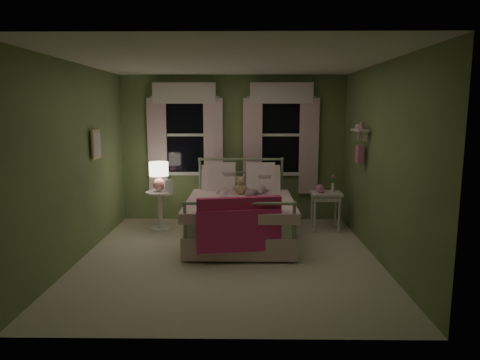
{
  "coord_description": "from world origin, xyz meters",
  "views": [
    {
      "loc": [
        0.22,
        -5.58,
        1.99
      ],
      "look_at": [
        0.15,
        0.45,
        1.0
      ],
      "focal_mm": 32.0,
      "sensor_mm": 36.0,
      "label": 1
    }
  ],
  "objects_px": {
    "child_left": "(223,175)",
    "child_right": "(258,175)",
    "nightstand_right": "(326,198)",
    "bed": "(240,216)",
    "table_lamp": "(159,173)",
    "teddy_bear": "(240,187)",
    "nightstand_left": "(160,205)"
  },
  "relations": [
    {
      "from": "bed",
      "to": "nightstand_right",
      "type": "distance_m",
      "value": 1.52
    },
    {
      "from": "child_right",
      "to": "bed",
      "type": "bearing_deg",
      "value": 82.57
    },
    {
      "from": "table_lamp",
      "to": "nightstand_right",
      "type": "relative_size",
      "value": 0.75
    },
    {
      "from": "table_lamp",
      "to": "bed",
      "type": "bearing_deg",
      "value": -23.22
    },
    {
      "from": "bed",
      "to": "child_right",
      "type": "relative_size",
      "value": 2.63
    },
    {
      "from": "bed",
      "to": "child_left",
      "type": "height_order",
      "value": "child_left"
    },
    {
      "from": "teddy_bear",
      "to": "table_lamp",
      "type": "distance_m",
      "value": 1.4
    },
    {
      "from": "child_right",
      "to": "child_left",
      "type": "bearing_deg",
      "value": 26.17
    },
    {
      "from": "child_right",
      "to": "table_lamp",
      "type": "height_order",
      "value": "child_right"
    },
    {
      "from": "table_lamp",
      "to": "child_right",
      "type": "bearing_deg",
      "value": -5.56
    },
    {
      "from": "nightstand_left",
      "to": "child_right",
      "type": "bearing_deg",
      "value": -5.56
    },
    {
      "from": "teddy_bear",
      "to": "nightstand_left",
      "type": "distance_m",
      "value": 1.44
    },
    {
      "from": "nightstand_left",
      "to": "table_lamp",
      "type": "xyz_separation_m",
      "value": [
        0.0,
        0.0,
        0.54
      ]
    },
    {
      "from": "child_left",
      "to": "child_right",
      "type": "relative_size",
      "value": 0.98
    },
    {
      "from": "nightstand_left",
      "to": "bed",
      "type": "bearing_deg",
      "value": -23.22
    },
    {
      "from": "nightstand_left",
      "to": "table_lamp",
      "type": "height_order",
      "value": "table_lamp"
    },
    {
      "from": "child_left",
      "to": "child_right",
      "type": "bearing_deg",
      "value": -179.17
    },
    {
      "from": "child_left",
      "to": "table_lamp",
      "type": "height_order",
      "value": "child_left"
    },
    {
      "from": "teddy_bear",
      "to": "table_lamp",
      "type": "height_order",
      "value": "table_lamp"
    },
    {
      "from": "child_left",
      "to": "nightstand_right",
      "type": "distance_m",
      "value": 1.74
    },
    {
      "from": "teddy_bear",
      "to": "nightstand_right",
      "type": "xyz_separation_m",
      "value": [
        1.41,
        0.3,
        -0.24
      ]
    },
    {
      "from": "bed",
      "to": "teddy_bear",
      "type": "xyz_separation_m",
      "value": [
        -0.0,
        0.26,
        0.41
      ]
    },
    {
      "from": "child_left",
      "to": "table_lamp",
      "type": "distance_m",
      "value": 1.08
    },
    {
      "from": "child_left",
      "to": "nightstand_right",
      "type": "xyz_separation_m",
      "value": [
        1.69,
        0.14,
        -0.4
      ]
    },
    {
      "from": "teddy_bear",
      "to": "table_lamp",
      "type": "xyz_separation_m",
      "value": [
        -1.35,
        0.32,
        0.16
      ]
    },
    {
      "from": "teddy_bear",
      "to": "table_lamp",
      "type": "relative_size",
      "value": 0.65
    },
    {
      "from": "bed",
      "to": "table_lamp",
      "type": "distance_m",
      "value": 1.58
    },
    {
      "from": "nightstand_right",
      "to": "bed",
      "type": "bearing_deg",
      "value": -158.31
    },
    {
      "from": "child_left",
      "to": "nightstand_left",
      "type": "relative_size",
      "value": 1.17
    },
    {
      "from": "child_right",
      "to": "nightstand_left",
      "type": "height_order",
      "value": "child_right"
    },
    {
      "from": "child_left",
      "to": "table_lamp",
      "type": "xyz_separation_m",
      "value": [
        -1.07,
        0.16,
        0.01
      ]
    },
    {
      "from": "nightstand_left",
      "to": "nightstand_right",
      "type": "height_order",
      "value": "same"
    }
  ]
}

